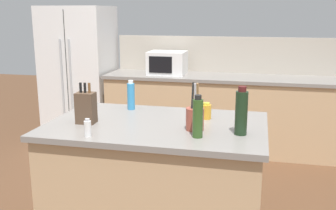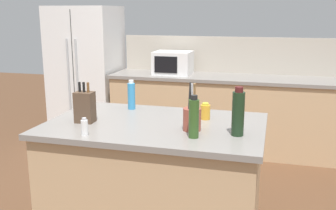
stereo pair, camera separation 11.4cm
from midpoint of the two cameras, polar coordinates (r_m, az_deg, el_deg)
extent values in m
cube|color=tan|center=(4.97, 7.59, -1.43)|extent=(2.96, 0.62, 0.90)
cube|color=gray|center=(4.87, 7.76, 3.93)|extent=(3.00, 0.66, 0.04)
cube|color=#B2A899|center=(5.14, 8.20, 7.23)|extent=(2.96, 0.03, 0.46)
cube|color=tan|center=(2.97, -2.70, -11.75)|extent=(1.47, 0.93, 0.90)
cube|color=gray|center=(2.80, -2.80, -3.02)|extent=(1.53, 0.99, 0.04)
cube|color=white|center=(5.46, -13.28, 4.42)|extent=(0.86, 0.72, 1.78)
cube|color=#2D2D2D|center=(5.15, -15.05, 3.78)|extent=(0.01, 0.00, 1.69)
cylinder|color=#ADB2B7|center=(5.16, -15.73, 3.76)|extent=(0.02, 0.02, 0.98)
cylinder|color=#ADB2B7|center=(5.10, -14.55, 3.73)|extent=(0.02, 0.02, 0.98)
cube|color=white|center=(4.97, -0.75, 6.14)|extent=(0.46, 0.38, 0.29)
cube|color=black|center=(4.79, -1.80, 5.87)|extent=(0.29, 0.01, 0.20)
cube|color=#4C3828|center=(2.84, -12.96, -0.42)|extent=(0.13, 0.10, 0.22)
cylinder|color=black|center=(2.82, -13.71, 2.47)|extent=(0.02, 0.02, 0.07)
cylinder|color=black|center=(2.81, -13.11, 2.45)|extent=(0.02, 0.02, 0.07)
cylinder|color=brown|center=(2.79, -12.51, 2.43)|extent=(0.02, 0.02, 0.07)
cylinder|color=brown|center=(2.61, 2.67, -2.06)|extent=(0.12, 0.12, 0.15)
cylinder|color=olive|center=(2.58, 3.07, 1.29)|extent=(0.01, 0.05, 0.18)
cylinder|color=black|center=(2.58, 2.33, 1.30)|extent=(0.01, 0.05, 0.18)
cylinder|color=#B2B2B7|center=(2.56, 2.68, 1.19)|extent=(0.01, 0.03, 0.18)
cylinder|color=silver|center=(2.54, -12.84, -3.38)|extent=(0.04, 0.04, 0.10)
cylinder|color=#B2B2B7|center=(2.53, -12.91, -2.12)|extent=(0.03, 0.03, 0.02)
cylinder|color=#3384BC|center=(3.17, -6.42, 1.23)|extent=(0.06, 0.06, 0.21)
cylinder|color=white|center=(3.15, -6.47, 3.35)|extent=(0.04, 0.04, 0.03)
cylinder|color=gold|center=(2.90, 4.46, -0.98)|extent=(0.07, 0.07, 0.11)
cylinder|color=gold|center=(2.88, 4.48, 0.19)|extent=(0.05, 0.05, 0.02)
cylinder|color=black|center=(2.53, 9.32, -1.20)|extent=(0.08, 0.08, 0.28)
cylinder|color=#4C1919|center=(2.50, 9.45, 2.31)|extent=(0.05, 0.05, 0.03)
cylinder|color=#2D4C1E|center=(2.45, 3.01, -1.99)|extent=(0.07, 0.07, 0.24)
cylinder|color=black|center=(2.42, 3.05, 1.12)|extent=(0.04, 0.04, 0.03)
camera|label=1|loc=(0.06, -91.05, -0.25)|focal=42.00mm
camera|label=2|loc=(0.06, 88.95, 0.25)|focal=42.00mm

